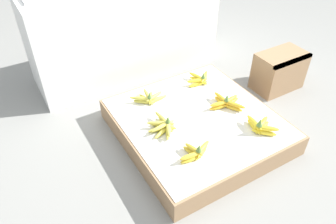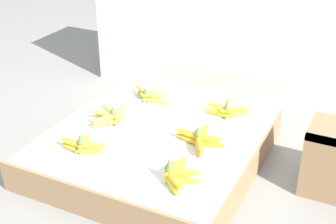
% 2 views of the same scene
% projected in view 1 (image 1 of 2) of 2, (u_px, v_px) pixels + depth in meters
% --- Properties ---
extents(ground_plane, '(10.00, 10.00, 0.00)m').
position_uv_depth(ground_plane, '(196.00, 134.00, 2.10)').
color(ground_plane, gray).
extents(display_platform, '(0.91, 0.95, 0.14)m').
position_uv_depth(display_platform, '(197.00, 126.00, 2.06)').
color(display_platform, '#997551').
rests_on(display_platform, ground_plane).
extents(back_vendor_table, '(1.40, 0.47, 0.70)m').
position_uv_depth(back_vendor_table, '(124.00, 30.00, 2.48)').
color(back_vendor_table, white).
rests_on(back_vendor_table, ground_plane).
extents(wooden_crate, '(0.36, 0.22, 0.29)m').
position_uv_depth(wooden_crate, '(279.00, 71.00, 2.42)').
color(wooden_crate, '#997551').
rests_on(wooden_crate, ground_plane).
extents(banana_bunch_front_left, '(0.22, 0.14, 0.10)m').
position_uv_depth(banana_bunch_front_left, '(195.00, 152.00, 1.74)').
color(banana_bunch_front_left, gold).
rests_on(banana_bunch_front_left, display_platform).
extents(banana_bunch_front_midleft, '(0.15, 0.20, 0.11)m').
position_uv_depth(banana_bunch_front_midleft, '(261.00, 126.00, 1.90)').
color(banana_bunch_front_midleft, yellow).
rests_on(banana_bunch_front_midleft, display_platform).
extents(banana_bunch_middle_left, '(0.17, 0.24, 0.09)m').
position_uv_depth(banana_bunch_middle_left, '(164.00, 126.00, 1.91)').
color(banana_bunch_middle_left, '#DBCC4C').
rests_on(banana_bunch_middle_left, display_platform).
extents(banana_bunch_middle_midleft, '(0.24, 0.24, 0.10)m').
position_uv_depth(banana_bunch_middle_midleft, '(226.00, 103.00, 2.08)').
color(banana_bunch_middle_midleft, gold).
rests_on(banana_bunch_middle_midleft, display_platform).
extents(banana_bunch_back_left, '(0.24, 0.16, 0.09)m').
position_uv_depth(banana_bunch_back_left, '(149.00, 98.00, 2.12)').
color(banana_bunch_back_left, gold).
rests_on(banana_bunch_back_left, display_platform).
extents(banana_bunch_back_midleft, '(0.22, 0.16, 0.09)m').
position_uv_depth(banana_bunch_back_midleft, '(200.00, 79.00, 2.29)').
color(banana_bunch_back_midleft, yellow).
rests_on(banana_bunch_back_midleft, display_platform).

